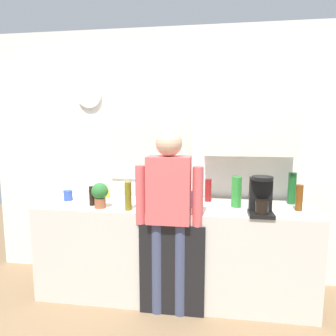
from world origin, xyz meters
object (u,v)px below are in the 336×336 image
bottle_clear_soda (236,192)px  cup_white_mug (171,194)px  potted_plant (100,194)px  bottle_olive_oil (128,196)px  bottle_amber_beer (299,198)px  coffee_maker (261,198)px  bottle_red_vinegar (208,190)px  dish_soap (189,199)px  cup_yellow_cup (106,193)px  person_at_sink (169,208)px  cup_blue_mug (68,195)px  bottle_green_wine (292,188)px  bottle_dark_sauce (92,196)px

bottle_clear_soda → cup_white_mug: bearing=161.2°
potted_plant → bottle_olive_oil: bearing=-6.3°
bottle_amber_beer → coffee_maker: bearing=-151.9°
bottle_red_vinegar → cup_white_mug: 0.38m
bottle_red_vinegar → dish_soap: bearing=-124.0°
bottle_olive_oil → cup_white_mug: bottle_olive_oil is taller
coffee_maker → cup_yellow_cup: coffee_maker is taller
bottle_clear_soda → dish_soap: bearing=-170.8°
bottle_olive_oil → cup_white_mug: 0.56m
person_at_sink → bottle_amber_beer: bearing=18.2°
cup_yellow_cup → cup_blue_mug: bearing=-150.4°
bottle_green_wine → cup_yellow_cup: bottle_green_wine is taller
bottle_olive_oil → person_at_sink: bearing=-11.6°
bottle_red_vinegar → person_at_sink: 0.59m
coffee_maker → cup_white_mug: bearing=151.5°
bottle_clear_soda → bottle_olive_oil: bearing=-165.7°
bottle_olive_oil → bottle_dark_sauce: bearing=163.9°
bottle_dark_sauce → cup_white_mug: (0.69, 0.35, -0.04)m
bottle_dark_sauce → cup_yellow_cup: size_ratio=2.12×
person_at_sink → cup_blue_mug: bearing=167.2°
cup_yellow_cup → bottle_dark_sauce: bearing=-93.2°
bottle_dark_sauce → person_at_sink: person_at_sink is taller
bottle_red_vinegar → person_at_sink: bearing=-122.8°
bottle_amber_beer → cup_yellow_cup: 1.86m
coffee_maker → bottle_olive_oil: size_ratio=1.32×
coffee_maker → person_at_sink: (-0.76, -0.09, -0.09)m
bottle_green_wine → dish_soap: (-0.95, -0.26, -0.07)m
coffee_maker → potted_plant: 1.40m
coffee_maker → bottle_red_vinegar: coffee_maker is taller
cup_blue_mug → potted_plant: bearing=-27.5°
dish_soap → cup_blue_mug: bearing=176.6°
cup_blue_mug → person_at_sink: size_ratio=0.06×
bottle_green_wine → cup_blue_mug: (-2.16, -0.19, -0.10)m
dish_soap → person_at_sink: bearing=-121.5°
bottle_amber_beer → cup_yellow_cup: (-1.84, 0.23, -0.07)m
cup_yellow_cup → bottle_amber_beer: bearing=-7.1°
bottle_green_wine → bottle_amber_beer: bottle_green_wine is taller
bottle_clear_soda → cup_yellow_cup: size_ratio=3.29×
cup_blue_mug → potted_plant: 0.48m
bottle_clear_soda → bottle_olive_oil: (-0.95, -0.24, -0.01)m
bottle_red_vinegar → bottle_clear_soda: bearing=-33.9°
bottle_dark_sauce → potted_plant: size_ratio=0.78×
cup_blue_mug → dish_soap: (1.21, -0.07, 0.03)m
bottle_amber_beer → cup_white_mug: bearing=167.6°
cup_blue_mug → cup_white_mug: bearing=11.9°
bottle_clear_soda → bottle_olive_oil: size_ratio=1.12×
bottle_dark_sauce → potted_plant: potted_plant is taller
potted_plant → bottle_red_vinegar: bearing=21.9°
cup_yellow_cup → dish_soap: bearing=-16.3°
cup_yellow_cup → person_at_sink: size_ratio=0.05×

